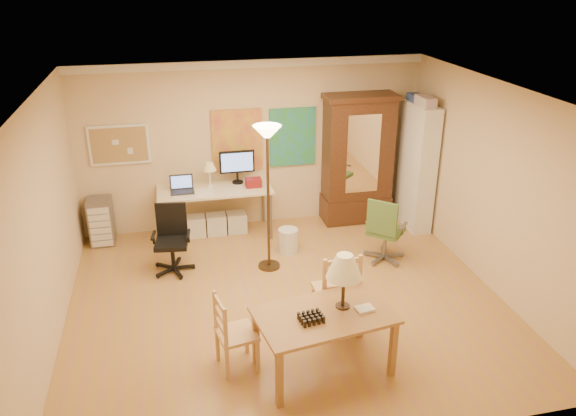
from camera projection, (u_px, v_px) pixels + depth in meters
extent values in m
plane|color=#B0873E|center=(286.00, 300.00, 7.30)|extent=(5.50, 5.50, 0.00)
cube|color=white|center=(251.00, 64.00, 8.44)|extent=(5.50, 0.08, 0.12)
cube|color=#9E834A|center=(119.00, 145.00, 8.50)|extent=(0.90, 0.04, 0.62)
cube|color=yellow|center=(237.00, 141.00, 8.88)|extent=(0.80, 0.04, 1.00)
cube|color=teal|center=(293.00, 137.00, 9.06)|extent=(0.75, 0.04, 0.95)
cube|color=olive|center=(324.00, 315.00, 5.80)|extent=(1.52, 1.05, 0.04)
cube|color=olive|center=(279.00, 379.00, 5.42)|extent=(0.07, 0.07, 0.66)
cube|color=olive|center=(393.00, 349.00, 5.85)|extent=(0.07, 0.07, 0.66)
cube|color=olive|center=(256.00, 337.00, 6.02)|extent=(0.07, 0.07, 0.66)
cube|color=olive|center=(360.00, 313.00, 6.45)|extent=(0.07, 0.07, 0.66)
cylinder|color=black|center=(343.00, 306.00, 5.90)|extent=(0.15, 0.15, 0.02)
cylinder|color=black|center=(343.00, 291.00, 5.83)|extent=(0.04, 0.04, 0.37)
cone|color=#F6F0C0|center=(344.00, 266.00, 5.71)|extent=(0.37, 0.37, 0.26)
cube|color=silver|center=(365.00, 309.00, 5.85)|extent=(0.21, 0.17, 0.03)
cube|color=black|center=(311.00, 318.00, 5.66)|extent=(0.29, 0.24, 0.07)
cube|color=tan|center=(336.00, 290.00, 6.59)|extent=(0.49, 0.47, 0.04)
cube|color=tan|center=(346.00, 298.00, 6.92)|extent=(0.05, 0.05, 0.47)
cube|color=tan|center=(313.00, 302.00, 6.82)|extent=(0.05, 0.05, 0.47)
cube|color=tan|center=(357.00, 315.00, 6.57)|extent=(0.05, 0.05, 0.47)
cube|color=tan|center=(323.00, 321.00, 6.47)|extent=(0.05, 0.05, 0.47)
cube|color=tan|center=(359.00, 276.00, 6.36)|extent=(0.05, 0.05, 0.55)
cube|color=tan|center=(325.00, 281.00, 6.26)|extent=(0.05, 0.05, 0.55)
cube|color=tan|center=(342.00, 274.00, 6.29)|extent=(0.42, 0.05, 0.05)
cube|color=tan|center=(237.00, 334.00, 5.94)|extent=(0.46, 0.48, 0.04)
cube|color=tan|center=(258.00, 356.00, 5.94)|extent=(0.04, 0.04, 0.40)
cube|color=tan|center=(247.00, 338.00, 6.24)|extent=(0.04, 0.04, 0.40)
cube|color=tan|center=(227.00, 365.00, 5.81)|extent=(0.04, 0.04, 0.40)
cube|color=tan|center=(217.00, 345.00, 6.11)|extent=(0.04, 0.04, 0.40)
cube|color=tan|center=(225.00, 328.00, 5.63)|extent=(0.04, 0.04, 0.47)
cube|color=tan|center=(215.00, 310.00, 5.93)|extent=(0.04, 0.04, 0.47)
cube|color=tan|center=(220.00, 315.00, 5.76)|extent=(0.09, 0.35, 0.05)
cylinder|color=#432F1A|center=(269.00, 266.00, 8.10)|extent=(0.31, 0.31, 0.03)
cylinder|color=#432F1A|center=(268.00, 203.00, 7.70)|extent=(0.04, 0.04, 1.97)
cone|color=#FFE0A5|center=(267.00, 131.00, 7.30)|extent=(0.38, 0.38, 0.16)
cube|color=beige|center=(215.00, 189.00, 8.74)|extent=(1.77, 0.77, 0.03)
cylinder|color=slate|center=(163.00, 227.00, 8.44)|extent=(0.04, 0.04, 0.77)
cylinder|color=slate|center=(271.00, 217.00, 8.77)|extent=(0.04, 0.04, 0.77)
cylinder|color=slate|center=(162.00, 209.00, 9.03)|extent=(0.04, 0.04, 0.77)
cylinder|color=slate|center=(264.00, 201.00, 9.36)|extent=(0.04, 0.04, 0.77)
cube|color=black|center=(182.00, 192.00, 8.58)|extent=(0.35, 0.24, 0.02)
cube|color=black|center=(181.00, 181.00, 8.69)|extent=(0.35, 0.06, 0.23)
cube|color=black|center=(237.00, 162.00, 8.82)|extent=(0.55, 0.04, 0.35)
cone|color=#F6F0C0|center=(209.00, 166.00, 8.69)|extent=(0.22, 0.22, 0.13)
cube|color=silver|center=(205.00, 193.00, 8.55)|extent=(0.28, 0.35, 0.01)
cube|color=maroon|center=(254.00, 183.00, 8.78)|extent=(0.24, 0.18, 0.13)
cube|color=white|center=(196.00, 226.00, 8.97)|extent=(0.31, 0.27, 0.33)
cube|color=white|center=(216.00, 224.00, 9.04)|extent=(0.31, 0.27, 0.33)
cube|color=silver|center=(237.00, 222.00, 9.11)|extent=(0.31, 0.27, 0.33)
cylinder|color=black|center=(173.00, 257.00, 7.90)|extent=(0.06, 0.06, 0.37)
cube|color=black|center=(172.00, 243.00, 7.81)|extent=(0.50, 0.48, 0.07)
cube|color=black|center=(171.00, 219.00, 7.89)|extent=(0.43, 0.10, 0.48)
cube|color=black|center=(153.00, 235.00, 7.74)|extent=(0.07, 0.28, 0.03)
cube|color=black|center=(188.00, 234.00, 7.78)|extent=(0.07, 0.28, 0.03)
cylinder|color=slate|center=(385.00, 244.00, 8.22)|extent=(0.06, 0.06, 0.38)
cube|color=#40652D|center=(386.00, 231.00, 8.13)|extent=(0.64, 0.64, 0.07)
cube|color=#40652D|center=(382.00, 218.00, 7.85)|extent=(0.36, 0.33, 0.50)
cube|color=slate|center=(403.00, 226.00, 7.97)|extent=(0.22, 0.24, 0.03)
cube|color=slate|center=(370.00, 219.00, 8.19)|extent=(0.22, 0.24, 0.03)
cube|color=slate|center=(101.00, 221.00, 8.68)|extent=(0.36, 0.41, 0.73)
cube|color=silver|center=(100.00, 227.00, 8.48)|extent=(0.31, 0.02, 0.62)
cube|color=black|center=(357.00, 161.00, 9.22)|extent=(1.09, 0.49, 2.07)
cube|color=black|center=(355.00, 207.00, 9.55)|extent=(1.13, 0.53, 0.41)
cube|color=white|center=(363.00, 154.00, 8.92)|extent=(0.54, 0.01, 1.28)
cube|color=black|center=(361.00, 97.00, 8.80)|extent=(1.17, 0.55, 0.08)
cube|color=white|center=(417.00, 167.00, 9.01)|extent=(0.31, 0.82, 2.04)
cube|color=#993333|center=(416.00, 201.00, 9.07)|extent=(0.18, 0.41, 0.25)
cube|color=#334C99|center=(413.00, 123.00, 8.91)|extent=(0.18, 0.29, 0.20)
cylinder|color=silver|center=(288.00, 241.00, 8.46)|extent=(0.30, 0.30, 0.37)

